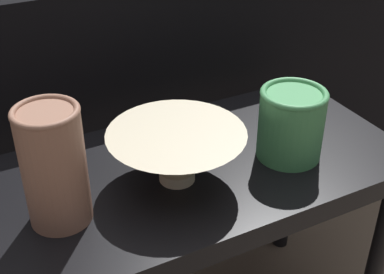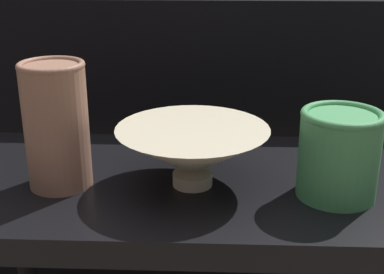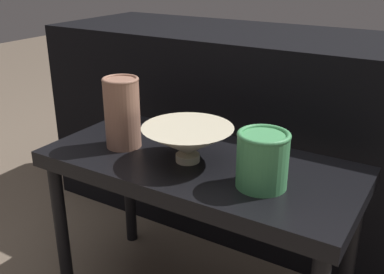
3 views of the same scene
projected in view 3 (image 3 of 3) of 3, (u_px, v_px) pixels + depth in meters
The scene contains 5 objects.
table at pixel (199, 179), 1.12m from camera, with size 0.78×0.37×0.45m.
couch_backdrop at pixel (276, 133), 1.56m from camera, with size 1.63×0.50×0.68m.
bowl at pixel (188, 141), 1.07m from camera, with size 0.22×0.22×0.09m.
vase_textured_left at pixel (122, 112), 1.15m from camera, with size 0.09×0.09×0.18m.
vase_colorful_right at pixel (263, 159), 0.95m from camera, with size 0.11×0.11×0.12m.
Camera 3 is at (0.51, -0.86, 0.91)m, focal length 42.00 mm.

